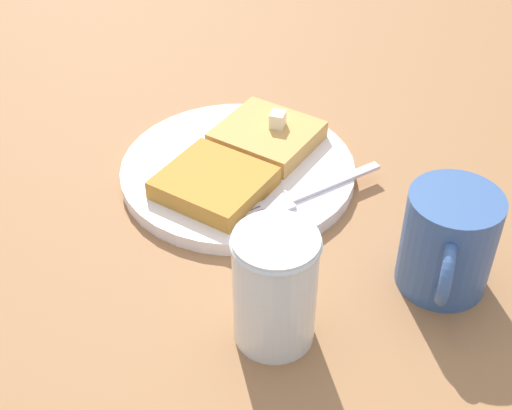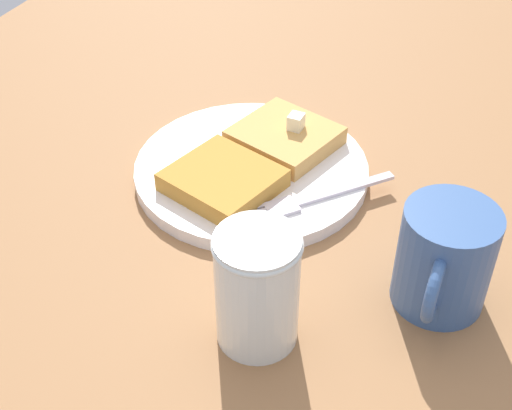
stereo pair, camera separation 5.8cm
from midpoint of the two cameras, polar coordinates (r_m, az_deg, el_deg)
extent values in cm
cube|color=#94653D|center=(74.80, -2.09, 4.52)|extent=(90.47, 90.47, 2.73)
cylinder|color=white|center=(68.10, -3.57, 2.59)|extent=(22.28, 22.28, 1.34)
torus|color=navy|center=(67.94, -3.58, 2.77)|extent=(22.28, 22.28, 0.80)
cube|color=tan|center=(70.17, -1.48, 5.48)|extent=(10.72, 11.07, 1.80)
cube|color=#BD8232|center=(64.34, -5.96, 1.66)|extent=(10.72, 11.07, 1.80)
cube|color=#F6EBC4|center=(69.52, -0.65, 6.77)|extent=(1.55, 1.40, 1.51)
cube|color=silver|center=(65.41, 3.82, 1.73)|extent=(7.99, 7.41, 0.36)
cube|color=silver|center=(62.63, -0.98, -0.16)|extent=(3.55, 3.51, 0.36)
cube|color=silver|center=(60.96, -2.99, -1.54)|extent=(2.58, 2.39, 0.36)
cube|color=silver|center=(61.33, -3.24, -1.25)|extent=(2.58, 2.39, 0.36)
cube|color=silver|center=(61.70, -3.49, -0.97)|extent=(2.58, 2.39, 0.36)
cube|color=silver|center=(62.08, -3.74, -0.69)|extent=(2.58, 2.39, 0.36)
cylinder|color=#421F0C|center=(51.82, -1.74, -7.95)|extent=(5.58, 5.58, 6.67)
cylinder|color=silver|center=(50.75, -1.77, -6.83)|extent=(6.07, 6.07, 9.61)
torus|color=silver|center=(47.69, -1.87, -3.21)|extent=(6.32, 6.32, 0.50)
cylinder|color=#395A92|center=(56.32, 12.30, -2.97)|extent=(7.22, 7.22, 8.58)
torus|color=#395A92|center=(53.20, 11.93, -5.33)|extent=(5.19, 0.90, 5.19)
camera|label=1|loc=(0.03, -92.86, -2.36)|focal=50.00mm
camera|label=2|loc=(0.03, 87.14, 2.36)|focal=50.00mm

